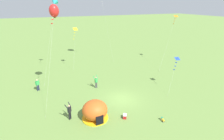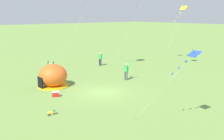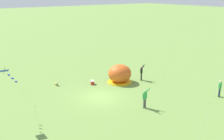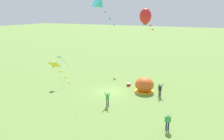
% 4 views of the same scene
% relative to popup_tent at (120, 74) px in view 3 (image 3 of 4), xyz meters
% --- Properties ---
extents(ground_plane, '(300.00, 300.00, 0.00)m').
position_rel_popup_tent_xyz_m(ground_plane, '(4.42, 2.41, -1.00)').
color(ground_plane, olive).
extents(popup_tent, '(2.81, 2.81, 2.10)m').
position_rel_popup_tent_xyz_m(popup_tent, '(0.00, 0.00, 0.00)').
color(popup_tent, '#D8591E').
rests_on(popup_tent, ground).
extents(cooler_box, '(0.58, 0.64, 0.44)m').
position_rel_popup_tent_xyz_m(cooler_box, '(2.94, -1.24, -0.78)').
color(cooler_box, red).
rests_on(cooler_box, ground).
extents(toddler_crawling, '(0.29, 0.55, 0.32)m').
position_rel_popup_tent_xyz_m(toddler_crawling, '(6.37, -3.28, -0.82)').
color(toddler_crawling, gold).
rests_on(toddler_crawling, ground).
extents(person_watching_sky, '(0.70, 0.59, 1.89)m').
position_rel_popup_tent_xyz_m(person_watching_sky, '(2.45, 6.86, 0.00)').
color(person_watching_sky, '#4C4C51').
rests_on(person_watching_sky, ground).
extents(person_center_field, '(0.55, 0.37, 1.72)m').
position_rel_popup_tent_xyz_m(person_center_field, '(-5.37, 9.31, -0.03)').
color(person_center_field, '#1E2347').
rests_on(person_center_field, ground).
extents(person_flying_kite, '(0.71, 0.69, 1.89)m').
position_rel_popup_tent_xyz_m(person_flying_kite, '(-2.50, 0.96, 0.00)').
color(person_flying_kite, black).
rests_on(person_flying_kite, ground).
extents(kite_blue, '(3.12, 2.30, 4.64)m').
position_rel_popup_tent_xyz_m(kite_blue, '(12.83, 2.44, 3.05)').
color(kite_blue, silver).
rests_on(kite_blue, ground).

